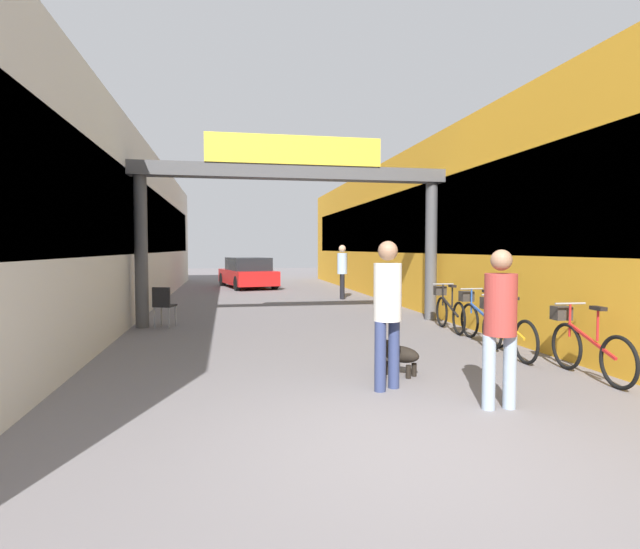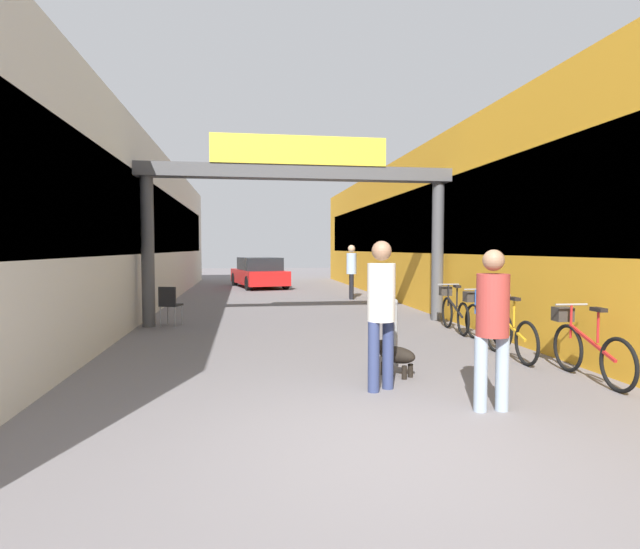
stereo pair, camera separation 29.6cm
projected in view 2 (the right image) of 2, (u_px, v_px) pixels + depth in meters
The scene contains 15 objects.
ground_plane at pixel (391, 450), 4.28m from camera, with size 80.00×80.00×0.00m, color slate.
storefront_left at pixel (109, 229), 14.27m from camera, with size 3.00×26.00×4.58m.
storefront_right at pixel (446, 231), 15.78m from camera, with size 3.00×26.00×4.58m.
arcade_sign_gateway at pixel (299, 193), 11.37m from camera, with size 7.40×0.47×4.25m.
pedestrian_with_dog at pixel (381, 304), 6.04m from camera, with size 0.46×0.46×1.82m.
pedestrian_companion at pixel (492, 319), 5.27m from camera, with size 0.39×0.35×1.72m.
pedestrian_carrying_crate at pixel (351, 268), 16.98m from camera, with size 0.38×0.39×1.85m.
dog_on_leash at pixel (394, 355), 6.79m from camera, with size 0.56×0.63×0.46m.
bicycle_red_nearest at pixel (586, 346), 6.60m from camera, with size 0.46×1.69×0.98m.
bicycle_orange_second at pixel (506, 330), 7.95m from camera, with size 0.46×1.69×0.98m.
bicycle_blue_third at pixel (484, 319), 9.17m from camera, with size 0.46×1.69×0.98m.
bicycle_black_farthest at pixel (453, 310), 10.46m from camera, with size 0.46×1.69×0.98m.
bollard_post_metal at pixel (394, 331), 7.42m from camera, with size 0.10×0.10×0.99m.
cafe_chair_black_nearer at pixel (169, 302), 11.03m from camera, with size 0.51×0.51×0.89m.
parked_car_red at pixel (259, 273), 22.04m from camera, with size 2.55×4.28×1.33m.
Camera 2 is at (-1.23, -4.06, 1.73)m, focal length 28.00 mm.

